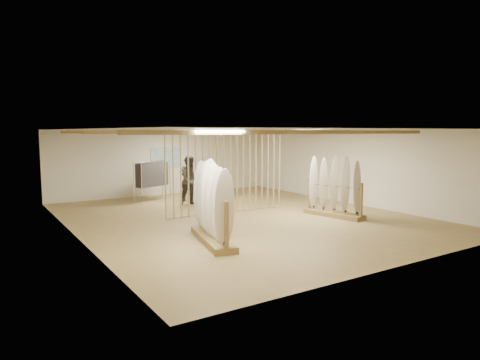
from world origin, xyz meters
TOP-DOWN VIEW (x-y plane):
  - floor at (0.00, 0.00)m, footprint 12.00×12.00m
  - ceiling at (0.00, 0.00)m, footprint 12.00×12.00m
  - wall_back at (0.00, 6.00)m, footprint 12.00×0.00m
  - wall_front at (0.00, -6.00)m, footprint 12.00×0.00m
  - wall_left at (-5.00, 0.00)m, footprint 0.00×12.00m
  - wall_right at (5.00, 0.00)m, footprint 0.00×12.00m
  - ceiling_slats at (0.00, 0.00)m, footprint 9.50×6.12m
  - light_panels at (0.00, 0.00)m, footprint 1.20×0.35m
  - bamboo_partition at (0.00, 0.80)m, footprint 4.45×0.05m
  - poster at (0.00, 5.98)m, footprint 1.40×0.03m
  - rack_left at (-2.24, -2.24)m, footprint 1.13×2.56m
  - rack_right at (2.63, -1.53)m, footprint 0.91×2.13m
  - clothing_rack_a at (-1.21, 4.51)m, footprint 1.45×0.91m
  - clothing_rack_b at (0.94, 3.83)m, footprint 1.18×0.77m
  - shopper_a at (-0.04, 3.78)m, footprint 0.84×0.71m
  - shopper_b at (-0.28, 2.97)m, footprint 1.04×0.84m

SIDE VIEW (x-z plane):
  - floor at x=0.00m, z-range 0.00..0.00m
  - rack_right at x=2.63m, z-range -0.31..1.65m
  - rack_left at x=-2.24m, z-range -0.32..1.70m
  - clothing_rack_b at x=0.94m, z-range 0.20..1.54m
  - shopper_a at x=-0.04m, z-range 0.00..1.97m
  - shopper_b at x=-0.28m, z-range 0.00..2.08m
  - clothing_rack_a at x=-1.21m, z-range 0.25..1.88m
  - bamboo_partition at x=0.00m, z-range 0.01..2.79m
  - wall_back at x=0.00m, z-range -4.60..7.40m
  - wall_front at x=0.00m, z-range -4.60..7.40m
  - wall_left at x=-5.00m, z-range -4.60..7.40m
  - wall_right at x=5.00m, z-range -4.60..7.40m
  - poster at x=0.00m, z-range 1.15..2.05m
  - ceiling_slats at x=0.00m, z-range 2.67..2.77m
  - light_panels at x=0.00m, z-range 2.71..2.77m
  - ceiling at x=0.00m, z-range 2.80..2.80m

